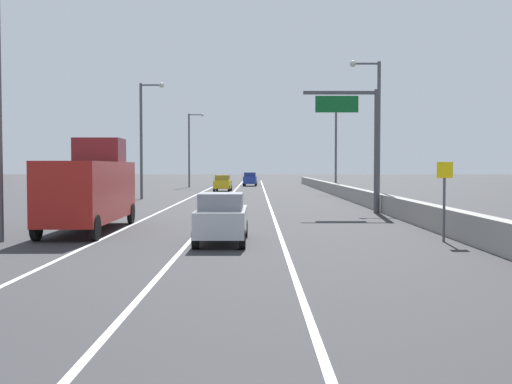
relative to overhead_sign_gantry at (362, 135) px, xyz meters
name	(u,v)px	position (x,y,z in m)	size (l,w,h in m)	color
ground_plane	(249,192)	(-7.13, 30.34, -4.73)	(320.00, 320.00, 0.00)	#2D2D30
lane_stripe_left	(191,196)	(-12.63, 21.34, -4.73)	(0.16, 130.00, 0.00)	silver
lane_stripe_center	(227,196)	(-9.13, 21.34, -4.73)	(0.16, 130.00, 0.00)	silver
lane_stripe_right	(264,196)	(-5.63, 21.34, -4.73)	(0.16, 130.00, 0.00)	silver
jersey_barrier_right	(365,199)	(1.34, 6.34, -4.18)	(0.60, 120.00, 1.10)	gray
overhead_sign_gantry	(362,135)	(0.00, 0.00, 0.00)	(4.68, 0.36, 7.50)	#47474C
speed_advisory_sign	(442,195)	(0.44, -14.47, -2.96)	(0.60, 0.11, 3.00)	#4C4C51
lamp_post_right_second	(372,123)	(1.56, 5.01, 1.07)	(2.14, 0.44, 10.09)	#4C4C51
lamp_post_right_third	(331,140)	(1.92, 30.50, 1.07)	(2.14, 0.44, 10.09)	#4C4C51
lamp_post_left_near	(2,87)	(-15.95, -14.49, 1.07)	(2.14, 0.44, 10.09)	#4C4C51
lamp_post_left_mid	(142,132)	(-16.33, 16.10, 1.07)	(2.14, 0.44, 10.09)	#4C4C51
lamp_post_left_far	(188,145)	(-15.50, 46.70, 1.07)	(2.14, 0.44, 10.09)	#4C4C51
car_silver_0	(219,218)	(-7.88, -14.80, -3.79)	(1.85, 4.54, 1.87)	#B7B7BC
car_yellow_1	(220,183)	(-10.43, 32.92, -3.80)	(2.00, 4.19, 1.86)	gold
car_blue_2	(248,179)	(-7.48, 52.40, -3.74)	(2.07, 4.47, 1.98)	#1E389E
box_truck	(88,188)	(-13.90, -10.48, -2.84)	(2.57, 8.60, 4.14)	#A51E19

